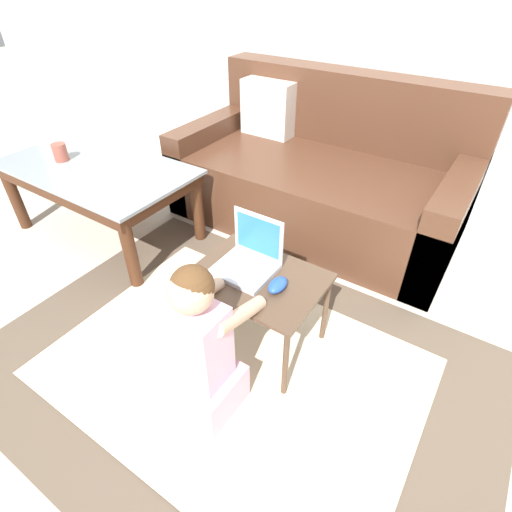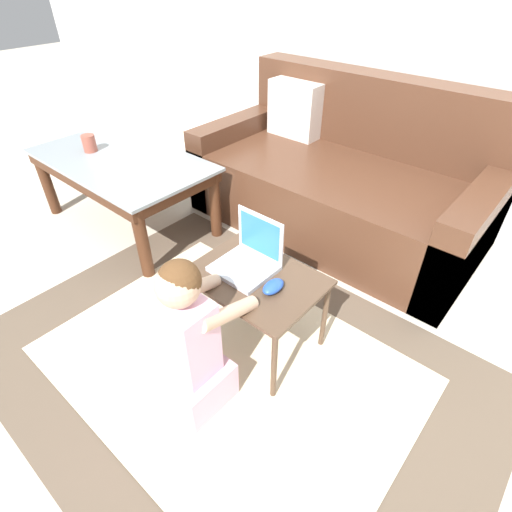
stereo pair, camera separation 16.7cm
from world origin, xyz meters
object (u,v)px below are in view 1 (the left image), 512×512
object	(u,v)px
couch	(321,176)
laptop_desk	(258,285)
coffee_table	(97,177)
cup_on_table	(60,152)
computer_mouse	(278,285)
person_seated	(200,349)
laptop	(248,261)

from	to	relation	value
couch	laptop_desk	xyz separation A→B (m)	(0.27, -1.17, 0.05)
coffee_table	laptop_desk	world-z (taller)	coffee_table
cup_on_table	coffee_table	bearing A→B (deg)	13.17
computer_mouse	person_seated	distance (m)	0.39
person_seated	cup_on_table	size ratio (longest dim) A/B	6.72
laptop	computer_mouse	xyz separation A→B (m)	(0.17, -0.04, -0.02)
coffee_table	computer_mouse	size ratio (longest dim) A/B	10.88
couch	computer_mouse	size ratio (longest dim) A/B	16.56
laptop_desk	person_seated	bearing A→B (deg)	-90.67
computer_mouse	laptop_desk	bearing A→B (deg)	170.98
computer_mouse	laptop	bearing A→B (deg)	166.22
laptop_desk	person_seated	world-z (taller)	person_seated
coffee_table	laptop	bearing A→B (deg)	-9.66
couch	cup_on_table	size ratio (longest dim) A/B	17.33
couch	coffee_table	size ratio (longest dim) A/B	1.52
laptop	person_seated	xyz separation A→B (m)	(0.06, -0.40, -0.12)
laptop_desk	computer_mouse	bearing A→B (deg)	-9.02
couch	computer_mouse	world-z (taller)	couch
laptop	computer_mouse	bearing A→B (deg)	-13.78
coffee_table	person_seated	size ratio (longest dim) A/B	1.69
person_seated	coffee_table	bearing A→B (deg)	154.72
couch	cup_on_table	bearing A→B (deg)	-142.00
laptop_desk	person_seated	xyz separation A→B (m)	(-0.00, -0.38, -0.04)
couch	laptop	size ratio (longest dim) A/B	7.39
laptop_desk	computer_mouse	world-z (taller)	computer_mouse
computer_mouse	cup_on_table	world-z (taller)	cup_on_table
coffee_table	laptop	world-z (taller)	laptop
laptop	computer_mouse	size ratio (longest dim) A/B	2.24
coffee_table	laptop_desk	distance (m)	1.33
cup_on_table	laptop	bearing A→B (deg)	-6.13
coffee_table	couch	bearing A→B (deg)	42.06
coffee_table	laptop	size ratio (longest dim) A/B	4.85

